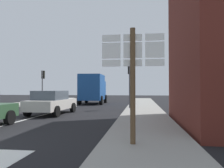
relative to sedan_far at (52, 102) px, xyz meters
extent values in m
plane|color=black|center=(-0.37, 1.95, -0.76)|extent=(80.00, 80.00, 0.00)
cube|color=gray|center=(5.70, -0.05, -0.69)|extent=(2.62, 44.00, 0.14)
cube|color=silver|center=(-0.37, -2.05, -0.75)|extent=(0.16, 12.00, 0.01)
cylinder|color=black|center=(-0.23, -4.15, -0.44)|extent=(0.22, 0.64, 0.64)
cube|color=beige|center=(0.00, 0.07, -0.14)|extent=(1.93, 4.27, 0.60)
cube|color=#47515B|center=(-0.01, -0.18, 0.43)|extent=(1.64, 2.17, 0.55)
cylinder|color=black|center=(-0.81, 1.46, -0.44)|extent=(0.25, 0.65, 0.64)
cylinder|color=black|center=(0.94, 1.38, -0.44)|extent=(0.25, 0.65, 0.64)
cylinder|color=black|center=(-0.93, -1.24, -0.44)|extent=(0.25, 0.65, 0.64)
cylinder|color=black|center=(0.82, -1.32, -0.44)|extent=(0.25, 0.65, 0.64)
cube|color=#19478C|center=(0.49, 9.42, 0.99)|extent=(2.31, 3.76, 2.60)
cube|color=#19478C|center=(0.42, 11.92, 0.69)|extent=(2.13, 1.36, 2.00)
cube|color=#47515B|center=(0.41, 11.97, 1.49)|extent=(1.76, 0.15, 0.70)
cylinder|color=black|center=(-0.68, 11.84, -0.31)|extent=(0.31, 0.91, 0.90)
cylinder|color=black|center=(1.52, 11.90, -0.31)|extent=(0.31, 0.91, 0.90)
cylinder|color=black|center=(-0.58, 8.44, -0.31)|extent=(0.31, 0.91, 0.90)
cylinder|color=black|center=(1.62, 8.50, -0.31)|extent=(0.31, 0.91, 0.90)
cylinder|color=brown|center=(5.30, -7.45, 0.84)|extent=(0.14, 0.14, 3.20)
cube|color=white|center=(4.72, -7.40, 2.20)|extent=(0.50, 0.03, 0.18)
cube|color=black|center=(4.72, -7.38, 2.20)|extent=(0.43, 0.01, 0.13)
cube|color=white|center=(4.72, -7.40, 1.86)|extent=(0.50, 0.03, 0.42)
cube|color=black|center=(4.72, -7.38, 1.86)|extent=(0.43, 0.01, 0.32)
cube|color=white|center=(4.72, -7.40, 1.52)|extent=(0.50, 0.03, 0.18)
cube|color=black|center=(4.72, -7.38, 1.52)|extent=(0.43, 0.01, 0.13)
cube|color=white|center=(5.30, -7.40, 2.20)|extent=(0.50, 0.03, 0.18)
cube|color=black|center=(5.30, -7.38, 2.20)|extent=(0.43, 0.01, 0.13)
cube|color=white|center=(5.30, -7.40, 1.86)|extent=(0.50, 0.03, 0.42)
cube|color=black|center=(5.30, -7.38, 1.86)|extent=(0.43, 0.01, 0.32)
cube|color=white|center=(5.30, -7.40, 1.52)|extent=(0.50, 0.03, 0.18)
cube|color=black|center=(5.30, -7.38, 1.52)|extent=(0.43, 0.01, 0.13)
cube|color=white|center=(5.88, -7.40, 2.20)|extent=(0.50, 0.03, 0.18)
cube|color=black|center=(5.88, -7.38, 2.20)|extent=(0.43, 0.01, 0.13)
cube|color=white|center=(5.88, -7.40, 1.86)|extent=(0.50, 0.03, 0.42)
cube|color=black|center=(5.88, -7.38, 1.86)|extent=(0.43, 0.01, 0.32)
cube|color=white|center=(5.88, -7.40, 1.52)|extent=(0.50, 0.03, 0.18)
cube|color=black|center=(5.88, -7.38, 1.52)|extent=(0.43, 0.01, 0.13)
cylinder|color=#47474C|center=(-5.43, 10.46, 1.06)|extent=(0.12, 0.12, 3.64)
cube|color=black|center=(-5.43, 10.66, 2.43)|extent=(0.30, 0.28, 0.90)
sphere|color=#360303|center=(-5.43, 10.80, 2.70)|extent=(0.18, 0.18, 0.18)
sphere|color=orange|center=(-5.43, 10.80, 2.42)|extent=(0.18, 0.18, 0.18)
sphere|color=black|center=(-5.43, 10.80, 2.14)|extent=(0.18, 0.18, 0.18)
cylinder|color=#47474C|center=(4.69, 3.58, 1.05)|extent=(0.12, 0.12, 3.62)
cube|color=black|center=(4.69, 3.78, 2.41)|extent=(0.30, 0.28, 0.90)
sphere|color=#360303|center=(4.69, 3.92, 2.68)|extent=(0.18, 0.18, 0.18)
sphere|color=orange|center=(4.69, 3.92, 2.40)|extent=(0.18, 0.18, 0.18)
sphere|color=black|center=(4.69, 3.92, 2.12)|extent=(0.18, 0.18, 0.18)
camera|label=1|loc=(5.51, -13.39, 0.82)|focal=35.95mm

